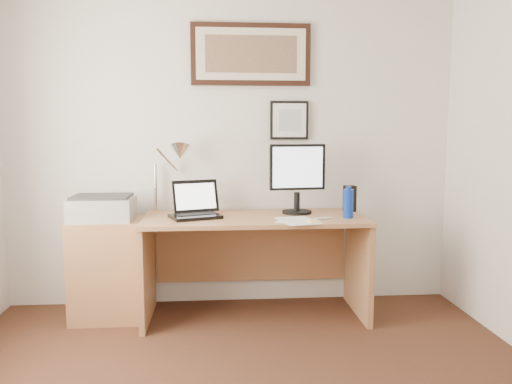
{
  "coord_description": "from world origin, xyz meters",
  "views": [
    {
      "loc": [
        -0.12,
        -1.93,
        1.36
      ],
      "look_at": [
        0.15,
        1.43,
        0.95
      ],
      "focal_mm": 35.0,
      "sensor_mm": 36.0,
      "label": 1
    }
  ],
  "objects": [
    {
      "name": "sticky_pad",
      "position": [
        0.53,
        1.35,
        0.76
      ],
      "size": [
        0.1,
        0.1,
        0.01
      ],
      "primitive_type": "cube",
      "rotation": [
        0.0,
        0.0,
        0.24
      ],
      "color": "#FFDE78",
      "rests_on": "desk"
    },
    {
      "name": "laptop",
      "position": [
        -0.28,
        1.64,
        0.81
      ],
      "size": [
        0.4,
        0.4,
        0.26
      ],
      "color": "black",
      "rests_on": "desk"
    },
    {
      "name": "paper_sheet_a",
      "position": [
        0.43,
        1.42,
        0.75
      ],
      "size": [
        0.3,
        0.38,
        0.0
      ],
      "primitive_type": "cube",
      "rotation": [
        0.0,
        0.0,
        0.22
      ],
      "color": "white",
      "rests_on": "desk"
    },
    {
      "name": "side_cabinet",
      "position": [
        -0.92,
        1.68,
        0.36
      ],
      "size": [
        0.5,
        0.4,
        0.73
      ],
      "primitive_type": "cube",
      "color": "#9F6B43",
      "rests_on": "floor"
    },
    {
      "name": "water_bottle",
      "position": [
        0.81,
        1.51,
        0.85
      ],
      "size": [
        0.07,
        0.07,
        0.21
      ],
      "primitive_type": "cylinder",
      "color": "#0C2FA3",
      "rests_on": "desk"
    },
    {
      "name": "marker_pen",
      "position": [
        0.62,
        1.46,
        0.76
      ],
      "size": [
        0.14,
        0.06,
        0.02
      ],
      "primitive_type": "cylinder",
      "rotation": [
        0.0,
        1.57,
        0.35
      ],
      "color": "white",
      "rests_on": "desk"
    },
    {
      "name": "paper_sheet_b",
      "position": [
        0.41,
        1.43,
        0.75
      ],
      "size": [
        0.3,
        0.33,
        0.0
      ],
      "primitive_type": "cube",
      "rotation": [
        0.0,
        0.0,
        -0.52
      ],
      "color": "white",
      "rests_on": "desk"
    },
    {
      "name": "bottle_cap",
      "position": [
        0.81,
        1.51,
        0.97
      ],
      "size": [
        0.04,
        0.04,
        0.02
      ],
      "primitive_type": "cylinder",
      "color": "#0C2FA3",
      "rests_on": "water_bottle"
    },
    {
      "name": "printer",
      "position": [
        -0.94,
        1.68,
        0.82
      ],
      "size": [
        0.44,
        0.34,
        0.18
      ],
      "color": "#A5A5A8",
      "rests_on": "side_cabinet"
    },
    {
      "name": "desk_lamp",
      "position": [
        -0.41,
        1.81,
        1.19
      ],
      "size": [
        0.29,
        0.27,
        0.53
      ],
      "color": "silver",
      "rests_on": "desk"
    },
    {
      "name": "picture_small",
      "position": [
        0.45,
        1.97,
        1.45
      ],
      "size": [
        0.3,
        0.03,
        0.3
      ],
      "color": "black",
      "rests_on": "wall_back"
    },
    {
      "name": "desk",
      "position": [
        0.15,
        1.72,
        0.51
      ],
      "size": [
        1.6,
        0.7,
        0.75
      ],
      "color": "#9F6B43",
      "rests_on": "floor"
    },
    {
      "name": "wall_back",
      "position": [
        0.0,
        2.0,
        1.25
      ],
      "size": [
        3.5,
        0.02,
        2.5
      ],
      "primitive_type": "cube",
      "color": "silver",
      "rests_on": "ground"
    },
    {
      "name": "picture_large",
      "position": [
        0.15,
        1.97,
        1.95
      ],
      "size": [
        0.92,
        0.04,
        0.47
      ],
      "color": "black",
      "rests_on": "wall_back"
    },
    {
      "name": "lcd_monitor",
      "position": [
        0.48,
        1.73,
        1.04
      ],
      "size": [
        0.42,
        0.22,
        0.52
      ],
      "color": "black",
      "rests_on": "desk"
    },
    {
      "name": "speaker",
      "position": [
        0.9,
        1.81,
        0.85
      ],
      "size": [
        0.09,
        0.08,
        0.2
      ],
      "primitive_type": "cube",
      "rotation": [
        0.0,
        0.0,
        0.02
      ],
      "color": "black",
      "rests_on": "desk"
    },
    {
      "name": "book",
      "position": [
        -0.45,
        1.59,
        0.76
      ],
      "size": [
        0.24,
        0.28,
        0.02
      ],
      "primitive_type": "imported",
      "rotation": [
        0.0,
        0.0,
        0.34
      ],
      "color": "#D1C762",
      "rests_on": "desk"
    }
  ]
}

